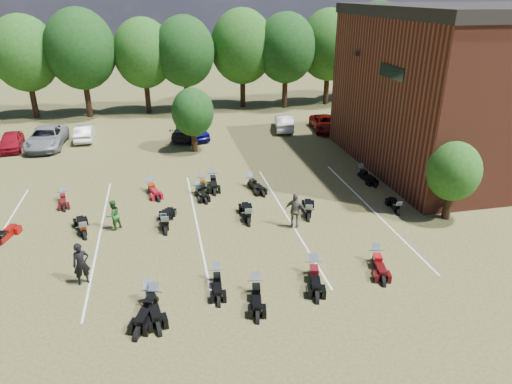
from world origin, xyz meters
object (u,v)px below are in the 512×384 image
object	(u,v)px
person_grey	(295,211)
motorcycle_3	(217,281)
person_green	(113,215)
car_4	(192,129)
motorcycle_14	(64,200)
car_0	(11,141)
person_black	(81,264)

from	to	relation	value
person_grey	motorcycle_3	size ratio (longest dim) A/B	0.90
person_green	motorcycle_3	xyz separation A→B (m)	(4.62, -5.82, -0.83)
car_4	motorcycle_14	bearing A→B (deg)	-142.22
car_0	person_black	world-z (taller)	person_black
car_4	person_grey	world-z (taller)	person_grey
car_0	person_grey	bearing A→B (deg)	-50.01
person_grey	motorcycle_14	distance (m)	14.04
motorcycle_14	person_black	bearing A→B (deg)	-86.77
car_4	person_grey	bearing A→B (deg)	-91.70
person_black	motorcycle_14	size ratio (longest dim) A/B	0.93
car_0	motorcycle_14	size ratio (longest dim) A/B	1.95
car_4	motorcycle_3	xyz separation A→B (m)	(-0.78, -21.38, -0.78)
person_green	person_black	bearing A→B (deg)	35.65
person_grey	motorcycle_14	world-z (taller)	person_grey
car_0	person_grey	distance (m)	25.01
car_4	person_green	distance (m)	16.47
person_green	motorcycle_3	size ratio (longest dim) A/B	0.77
motorcycle_3	person_black	bearing A→B (deg)	173.96
car_4	person_black	bearing A→B (deg)	-121.87
person_black	motorcycle_14	world-z (taller)	person_black
person_green	person_grey	size ratio (longest dim) A/B	0.85
motorcycle_3	motorcycle_14	world-z (taller)	motorcycle_3
person_green	motorcycle_14	xyz separation A→B (m)	(-3.26, 4.37, -0.83)
person_grey	person_green	bearing A→B (deg)	19.25
car_0	car_4	world-z (taller)	car_4
car_0	person_green	xyz separation A→B (m)	(8.81, -15.44, 0.15)
person_grey	motorcycle_3	xyz separation A→B (m)	(-4.70, -4.06, -0.98)
motorcycle_3	motorcycle_14	size ratio (longest dim) A/B	1.05
motorcycle_14	car_4	bearing A→B (deg)	41.31
car_4	car_0	bearing A→B (deg)	165.99
person_black	person_grey	world-z (taller)	person_grey
person_black	person_green	xyz separation A→B (m)	(0.96, 4.74, -0.13)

